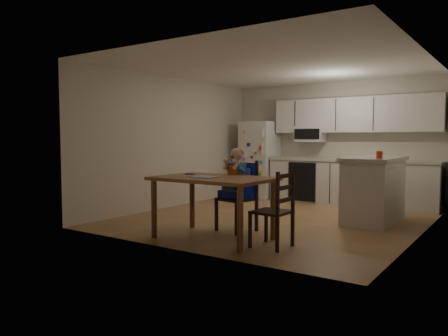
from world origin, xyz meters
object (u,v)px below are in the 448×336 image
kitchen_island (374,189)px  red_cup (379,155)px  dining_table (213,185)px  refrigerator (260,159)px  chair_booster (239,181)px  chair_side (278,204)px

kitchen_island → red_cup: size_ratio=12.46×
dining_table → red_cup: bearing=50.5°
refrigerator → chair_booster: size_ratio=1.42×
kitchen_island → dining_table: (-1.43, -2.38, 0.19)m
dining_table → chair_side: 0.96m
dining_table → chair_side: chair_side is taller
kitchen_island → dining_table: 2.79m
refrigerator → chair_side: size_ratio=1.79×
refrigerator → chair_booster: 3.67m
kitchen_island → chair_side: (-0.48, -2.34, 0.01)m
kitchen_island → red_cup: 0.73m
chair_side → red_cup: bearing=162.7°
dining_table → chair_side: bearing=2.8°
red_cup → chair_side: size_ratio=0.12×
red_cup → dining_table: (-1.62, -1.96, -0.38)m
refrigerator → dining_table: bearing=-68.4°
refrigerator → chair_side: (2.50, -3.89, -0.31)m
refrigerator → kitchen_island: (2.98, -1.55, -0.33)m
chair_side → dining_table: bearing=-85.2°
chair_booster → red_cup: bearing=51.7°
red_cup → chair_booster: 2.12m
red_cup → dining_table: size_ratio=0.07×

